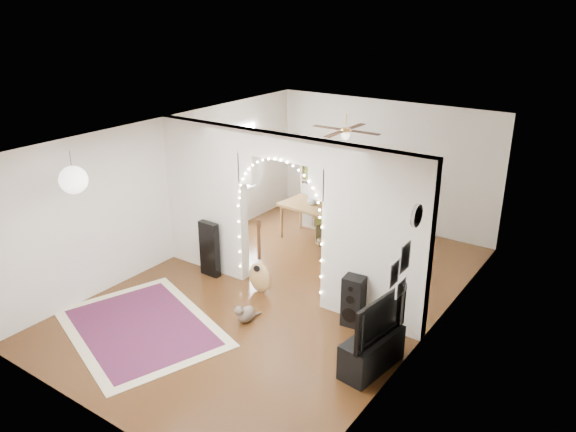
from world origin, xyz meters
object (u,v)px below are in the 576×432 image
Objects in this scene: acoustic_guitar at (260,266)px; floor_speaker at (353,301)px; dining_table at (312,208)px; dining_chair_right at (332,236)px; bookcase at (332,199)px; dining_chair_left at (346,257)px; media_console at (372,352)px.

acoustic_guitar is 1.40× the size of floor_speaker.
floor_speaker is at bearing -41.90° from dining_table.
dining_table is 2.53× the size of dining_chair_right.
bookcase is 2.96× the size of dining_chair_left.
media_console reaches higher than dining_chair_left.
dining_chair_right is (0.55, -0.10, -0.45)m from dining_table.
dining_chair_right is (-2.44, 3.11, -0.02)m from media_console.
dining_chair_left is (0.75, 1.61, -0.27)m from acoustic_guitar.
dining_chair_right is (0.06, 2.29, -0.26)m from acoustic_guitar.
dining_chair_right is at bearing 129.34° from dining_chair_left.
dining_chair_left is at bearing -27.66° from dining_chair_right.
dining_table is at bearing -173.54° from dining_chair_right.
acoustic_guitar is at bearing -85.62° from bookcase.
acoustic_guitar is 2.33× the size of dining_chair_left.
dining_chair_left is (1.24, -0.78, -0.46)m from dining_table.
bookcase reaches higher than dining_chair_right.
floor_speaker is 0.56× the size of bookcase.
dining_chair_left is at bearing -27.37° from dining_table.
media_console is (0.73, -0.82, -0.15)m from floor_speaker.
floor_speaker is 1.11m from media_console.
acoustic_guitar is at bearing -74.64° from dining_chair_right.
media_console is 3.00m from dining_chair_left.
bookcase is (-0.40, 3.04, 0.22)m from acoustic_guitar.
floor_speaker is 3.31m from dining_table.
floor_speaker is 0.63× the size of dining_table.
dining_chair_left is (1.15, -1.43, -0.49)m from bookcase.
dining_chair_right is at bearing -5.69° from dining_table.
media_console is 4.41m from dining_table.
acoustic_guitar is 1.77m from floor_speaker.
dining_chair_right is (0.46, -0.75, -0.48)m from bookcase.
bookcase is at bearing 86.46° from dining_table.
bookcase is 1.12× the size of dining_table.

